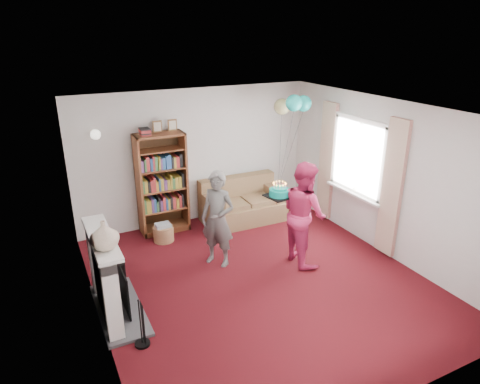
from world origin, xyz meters
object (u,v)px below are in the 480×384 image
bookcase (161,184)px  sofa (242,204)px  birthday_cake (279,192)px  person_magenta (304,213)px  person_striped (218,219)px

bookcase → sofa: bearing=-9.1°
sofa → birthday_cake: (-0.17, -1.61, 0.83)m
sofa → birthday_cake: 1.82m
sofa → person_magenta: size_ratio=0.94×
birthday_cake → person_striped: bearing=162.0°
bookcase → person_striped: bookcase is taller
person_magenta → birthday_cake: size_ratio=4.34×
bookcase → birthday_cake: bookcase is taller
birthday_cake → sofa: bearing=84.0°
sofa → person_magenta: 1.90m
person_striped → birthday_cake: 1.03m
sofa → birthday_cake: bearing=-95.4°
bookcase → birthday_cake: bearing=-54.7°
person_magenta → birthday_cake: (-0.32, 0.21, 0.32)m
person_striped → person_magenta: 1.33m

